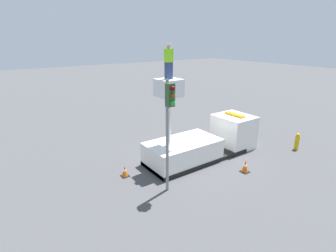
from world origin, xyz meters
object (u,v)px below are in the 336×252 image
(traffic_light_pole, at_px, (169,116))
(traffic_cone_curbside, at_px, (245,166))
(traffic_cone_rear, at_px, (125,171))
(fire_hydrant, at_px, (297,142))
(bucket_truck, at_px, (204,142))
(worker, at_px, (169,61))

(traffic_light_pole, relative_size, traffic_cone_curbside, 7.49)
(traffic_light_pole, relative_size, traffic_cone_rear, 8.98)
(fire_hydrant, relative_size, traffic_cone_curbside, 1.58)
(bucket_truck, relative_size, traffic_cone_curbside, 10.49)
(traffic_cone_curbside, bearing_deg, traffic_light_pole, 169.28)
(bucket_truck, xyz_separation_m, fire_hydrant, (5.71, -2.78, -0.38))
(traffic_light_pole, height_order, fire_hydrant, traffic_light_pole)
(bucket_truck, height_order, traffic_light_pole, traffic_light_pole)
(bucket_truck, distance_m, traffic_light_pole, 5.37)
(bucket_truck, bearing_deg, traffic_cone_curbside, -81.02)
(worker, relative_size, traffic_cone_rear, 2.92)
(traffic_light_pole, bearing_deg, bucket_truck, 26.22)
(worker, xyz_separation_m, traffic_light_pole, (-1.39, -2.00, -2.10))
(fire_hydrant, bearing_deg, worker, 161.65)
(traffic_light_pole, distance_m, traffic_cone_curbside, 5.76)
(traffic_light_pole, distance_m, traffic_cone_rear, 4.47)
(worker, height_order, traffic_cone_curbside, worker)
(traffic_light_pole, height_order, traffic_cone_curbside, traffic_light_pole)
(worker, relative_size, fire_hydrant, 1.54)
(bucket_truck, relative_size, fire_hydrant, 6.63)
(worker, xyz_separation_m, traffic_cone_rear, (-2.49, 0.52, -5.63))
(traffic_light_pole, bearing_deg, traffic_cone_curbside, -10.72)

